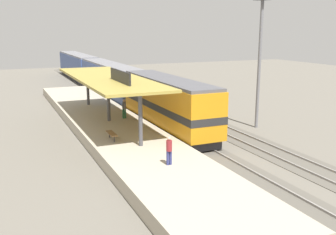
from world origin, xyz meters
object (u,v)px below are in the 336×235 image
at_px(passenger_carriage_front, 110,80).
at_px(person_walking, 124,108).
at_px(light_mast, 261,32).
at_px(platform_bench, 112,134).
at_px(locomotive, 168,104).
at_px(passenger_carriage_rear, 78,66).
at_px(person_waiting, 169,149).

distance_m(passenger_carriage_front, person_walking, 15.83).
bearing_deg(passenger_carriage_front, light_mast, -68.74).
bearing_deg(platform_bench, light_mast, 6.74).
bearing_deg(locomotive, light_mast, -14.68).
distance_m(platform_bench, passenger_carriage_rear, 42.91).
bearing_deg(platform_bench, locomotive, 31.48).
distance_m(platform_bench, light_mast, 15.58).
xyz_separation_m(platform_bench, person_walking, (2.90, 6.16, 0.51)).
bearing_deg(platform_bench, passenger_carriage_front, 74.53).
distance_m(light_mast, person_walking, 13.50).
distance_m(person_waiting, person_walking, 12.73).
relative_size(passenger_carriage_front, light_mast, 1.71).
distance_m(platform_bench, person_waiting, 6.71).
bearing_deg(locomotive, person_waiting, -113.37).
relative_size(passenger_carriage_rear, person_walking, 11.70).
bearing_deg(person_walking, light_mast, -22.57).
height_order(platform_bench, locomotive, locomotive).
xyz_separation_m(passenger_carriage_rear, person_waiting, (-4.40, -48.97, -0.46)).
xyz_separation_m(locomotive, person_waiting, (-4.40, -10.17, -0.56)).
xyz_separation_m(light_mast, person_waiting, (-12.20, -8.13, -6.54)).
xyz_separation_m(platform_bench, person_waiting, (1.60, -6.50, 0.51)).
bearing_deg(person_waiting, locomotive, 66.63).
distance_m(passenger_carriage_rear, person_walking, 36.45).
height_order(passenger_carriage_front, passenger_carriage_rear, same).
bearing_deg(person_walking, locomotive, -38.76).
distance_m(platform_bench, locomotive, 7.12).
xyz_separation_m(platform_bench, passenger_carriage_front, (6.00, 21.67, 0.97)).
bearing_deg(locomotive, passenger_carriage_rear, 90.00).
height_order(platform_bench, person_walking, person_walking).
xyz_separation_m(passenger_carriage_front, passenger_carriage_rear, (0.00, 20.80, 0.00)).
bearing_deg(passenger_carriage_rear, passenger_carriage_front, -90.00).
height_order(person_waiting, person_walking, same).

